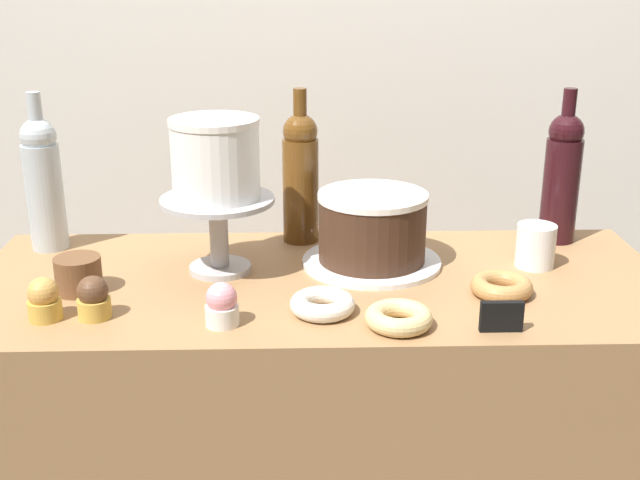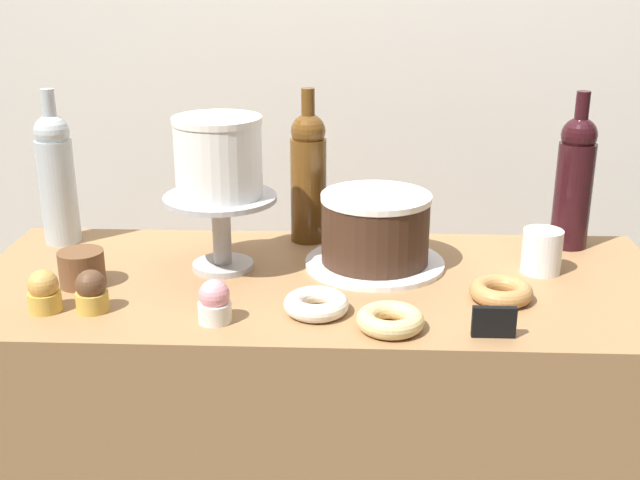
% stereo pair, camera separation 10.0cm
% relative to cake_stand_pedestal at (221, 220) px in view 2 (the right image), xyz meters
% --- Properties ---
extents(back_wall, '(6.00, 0.05, 2.60)m').
position_rel_cake_stand_pedestal_xyz_m(back_wall, '(0.19, 0.80, 0.24)').
color(back_wall, silver).
rests_on(back_wall, ground_plane).
extents(cake_stand_pedestal, '(0.22, 0.22, 0.15)m').
position_rel_cake_stand_pedestal_xyz_m(cake_stand_pedestal, '(0.00, 0.00, 0.00)').
color(cake_stand_pedestal, '#B2B2B7').
rests_on(cake_stand_pedestal, display_counter).
extents(white_layer_cake, '(0.17, 0.17, 0.15)m').
position_rel_cake_stand_pedestal_xyz_m(white_layer_cake, '(0.00, -0.00, 0.12)').
color(white_layer_cake, white).
rests_on(white_layer_cake, cake_stand_pedestal).
extents(silver_serving_platter, '(0.27, 0.27, 0.01)m').
position_rel_cake_stand_pedestal_xyz_m(silver_serving_platter, '(0.30, 0.03, -0.10)').
color(silver_serving_platter, white).
rests_on(silver_serving_platter, display_counter).
extents(chocolate_round_cake, '(0.21, 0.21, 0.14)m').
position_rel_cake_stand_pedestal_xyz_m(chocolate_round_cake, '(0.30, 0.03, -0.02)').
color(chocolate_round_cake, '#3D2619').
rests_on(chocolate_round_cake, silver_serving_platter).
extents(wine_bottle_amber, '(0.08, 0.08, 0.33)m').
position_rel_cake_stand_pedestal_xyz_m(wine_bottle_amber, '(0.16, 0.18, 0.04)').
color(wine_bottle_amber, '#5B3814').
rests_on(wine_bottle_amber, display_counter).
extents(wine_bottle_clear, '(0.08, 0.08, 0.33)m').
position_rel_cake_stand_pedestal_xyz_m(wine_bottle_clear, '(-0.37, 0.14, 0.04)').
color(wine_bottle_clear, '#B2BCC1').
rests_on(wine_bottle_clear, display_counter).
extents(wine_bottle_dark_red, '(0.08, 0.08, 0.33)m').
position_rel_cake_stand_pedestal_xyz_m(wine_bottle_dark_red, '(0.71, 0.16, 0.04)').
color(wine_bottle_dark_red, black).
rests_on(wine_bottle_dark_red, display_counter).
extents(cupcake_caramel, '(0.06, 0.06, 0.07)m').
position_rel_cake_stand_pedestal_xyz_m(cupcake_caramel, '(-0.27, -0.21, -0.07)').
color(cupcake_caramel, gold).
rests_on(cupcake_caramel, display_counter).
extents(cupcake_strawberry, '(0.06, 0.06, 0.07)m').
position_rel_cake_stand_pedestal_xyz_m(cupcake_strawberry, '(0.03, -0.24, -0.07)').
color(cupcake_strawberry, white).
rests_on(cupcake_strawberry, display_counter).
extents(cupcake_chocolate, '(0.06, 0.06, 0.07)m').
position_rel_cake_stand_pedestal_xyz_m(cupcake_chocolate, '(-0.19, -0.21, -0.07)').
color(cupcake_chocolate, gold).
rests_on(cupcake_chocolate, display_counter).
extents(donut_sugar, '(0.11, 0.11, 0.03)m').
position_rel_cake_stand_pedestal_xyz_m(donut_sugar, '(0.19, -0.20, -0.08)').
color(donut_sugar, silver).
rests_on(donut_sugar, display_counter).
extents(donut_maple, '(0.11, 0.11, 0.03)m').
position_rel_cake_stand_pedestal_xyz_m(donut_maple, '(0.52, -0.13, -0.08)').
color(donut_maple, '#B27F47').
rests_on(donut_maple, display_counter).
extents(donut_glazed, '(0.11, 0.11, 0.03)m').
position_rel_cake_stand_pedestal_xyz_m(donut_glazed, '(0.32, -0.26, -0.08)').
color(donut_glazed, '#E0C17F').
rests_on(donut_glazed, display_counter).
extents(cookie_stack, '(0.08, 0.08, 0.07)m').
position_rel_cake_stand_pedestal_xyz_m(cookie_stack, '(-0.25, -0.09, -0.07)').
color(cookie_stack, brown).
rests_on(cookie_stack, display_counter).
extents(price_sign_chalkboard, '(0.07, 0.01, 0.05)m').
position_rel_cake_stand_pedestal_xyz_m(price_sign_chalkboard, '(0.48, -0.28, -0.07)').
color(price_sign_chalkboard, black).
rests_on(price_sign_chalkboard, display_counter).
extents(coffee_cup_ceramic, '(0.08, 0.08, 0.08)m').
position_rel_cake_stand_pedestal_xyz_m(coffee_cup_ceramic, '(0.62, 0.01, -0.06)').
color(coffee_cup_ceramic, white).
rests_on(coffee_cup_ceramic, display_counter).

